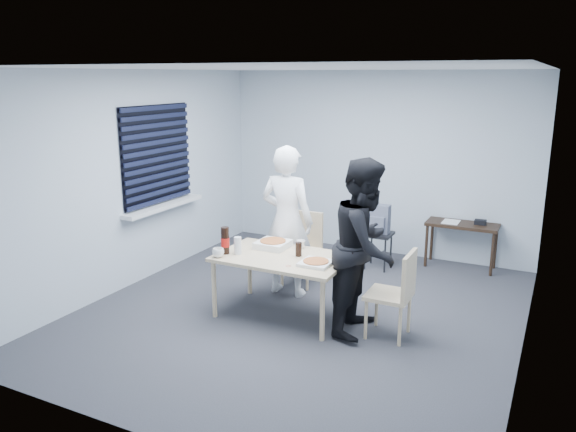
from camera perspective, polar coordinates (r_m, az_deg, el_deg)
The scene contains 19 objects.
room at distance 7.35m, azimuth -12.94°, elevation 5.23°, with size 5.00×5.00×5.00m.
dining_table at distance 5.98m, azimuth -0.58°, elevation -4.64°, with size 1.37×0.87×0.67m.
chair_far at distance 6.98m, azimuth 1.60°, elevation -2.70°, with size 0.42×0.42×0.89m.
chair_right at distance 5.61m, azimuth 11.08°, elevation -7.26°, with size 0.42×0.42×0.89m.
person_white at distance 6.51m, azimuth -0.11°, elevation -0.52°, with size 0.65×0.42×1.77m, color white.
person_black at distance 5.61m, azimuth 7.85°, elevation -3.10°, with size 0.86×0.47×1.77m, color black.
side_table at distance 7.83m, azimuth 17.26°, elevation -1.27°, with size 0.93×0.41×0.62m.
stool at distance 7.60m, azimuth 9.17°, elevation -2.48°, with size 0.35×0.35×0.49m.
backpack at distance 7.51m, azimuth 9.23°, elevation -0.34°, with size 0.27×0.20×0.38m.
pizza_box_a at distance 6.24m, azimuth -1.54°, elevation -2.85°, with size 0.34×0.34×0.08m.
pizza_box_b at distance 5.70m, azimuth 2.86°, elevation -4.76°, with size 0.31×0.31×0.04m.
mug_a at distance 5.96m, azimuth -7.10°, elevation -3.73°, with size 0.12×0.12×0.10m, color white.
mug_b at distance 6.21m, azimuth 1.30°, elevation -2.89°, with size 0.10×0.10×0.09m, color white.
cola_glass at distance 5.94m, azimuth 1.08°, elevation -3.40°, with size 0.07×0.07×0.15m, color black.
soda_bottle at distance 6.04m, azimuth -6.40°, elevation -2.53°, with size 0.09×0.09×0.29m.
plastic_cups at distance 6.03m, azimuth -5.13°, elevation -3.01°, with size 0.08×0.08×0.19m, color silver.
rubber_band at distance 5.66m, azimuth 0.06°, elevation -5.11°, with size 0.05×0.05×0.00m, color red.
papers at distance 7.83m, azimuth 16.23°, elevation -0.57°, with size 0.21×0.29×0.00m, color white.
black_box at distance 7.81m, azimuth 18.96°, elevation -0.60°, with size 0.15×0.10×0.06m, color black.
Camera 1 is at (2.42, -5.21, 2.54)m, focal length 35.00 mm.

